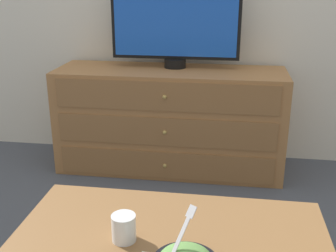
# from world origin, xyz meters

# --- Properties ---
(ground_plane) EXTENTS (12.00, 12.00, 0.00)m
(ground_plane) POSITION_xyz_m (0.00, 0.00, 0.00)
(ground_plane) COLOR #474C56
(dresser) EXTENTS (1.38, 0.45, 0.63)m
(dresser) POSITION_xyz_m (-0.02, -0.25, 0.32)
(dresser) COLOR #9E6B3D
(dresser) RESTS_ON ground_plane
(tv) EXTENTS (0.77, 0.13, 0.52)m
(tv) POSITION_xyz_m (0.00, -0.17, 0.91)
(tv) COLOR black
(tv) RESTS_ON dresser
(drink_cup) EXTENTS (0.08, 0.08, 0.09)m
(drink_cup) POSITION_xyz_m (0.03, -1.61, 0.42)
(drink_cup) COLOR #9E6638
(drink_cup) RESTS_ON coffee_table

